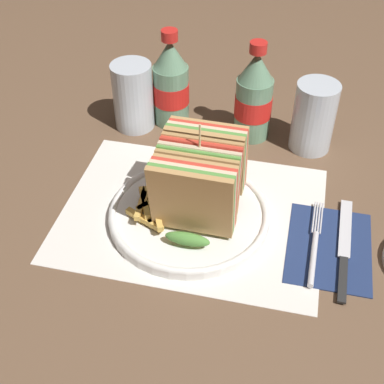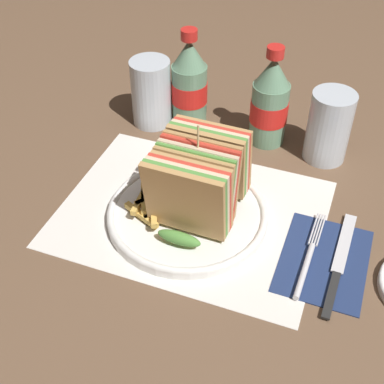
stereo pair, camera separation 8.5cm
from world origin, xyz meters
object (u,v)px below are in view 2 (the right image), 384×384
object	(u,v)px
knife	(339,264)
coke_bottle_near	(189,84)
plate_main	(188,214)
coke_bottle_far	(270,103)
club_sandwich	(198,180)
glass_far	(151,93)
glass_near	(329,127)
fork	(307,261)

from	to	relation	value
knife	coke_bottle_near	xyz separation A→B (m)	(-0.34, 0.28, 0.08)
plate_main	coke_bottle_far	xyz separation A→B (m)	(0.06, 0.25, 0.07)
club_sandwich	glass_far	world-z (taller)	club_sandwich
coke_bottle_far	glass_near	size ratio (longest dim) A/B	1.46
coke_bottle_far	glass_far	xyz separation A→B (m)	(-0.23, -0.02, -0.02)
club_sandwich	glass_far	xyz separation A→B (m)	(-0.18, 0.23, -0.01)
knife	glass_near	bearing A→B (deg)	106.29
knife	club_sandwich	bearing A→B (deg)	175.38
plate_main	coke_bottle_far	distance (m)	0.27
glass_far	knife	bearing A→B (deg)	-31.50
plate_main	glass_near	xyz separation A→B (m)	(0.17, 0.24, 0.06)
plate_main	fork	bearing A→B (deg)	-8.73
club_sandwich	knife	world-z (taller)	club_sandwich
glass_near	knife	bearing A→B (deg)	-74.92
club_sandwich	coke_bottle_far	bearing A→B (deg)	78.86
club_sandwich	glass_near	distance (m)	0.28
knife	glass_far	xyz separation A→B (m)	(-0.41, 0.25, 0.06)
plate_main	fork	xyz separation A→B (m)	(0.20, -0.03, -0.00)
plate_main	knife	bearing A→B (deg)	-3.77
knife	coke_bottle_near	size ratio (longest dim) A/B	1.11
coke_bottle_near	coke_bottle_far	distance (m)	0.16
coke_bottle_near	glass_near	world-z (taller)	coke_bottle_near
fork	knife	world-z (taller)	fork
fork	glass_far	xyz separation A→B (m)	(-0.36, 0.26, 0.06)
fork	coke_bottle_near	distance (m)	0.42
club_sandwich	knife	bearing A→B (deg)	-5.84
plate_main	glass_far	size ratio (longest dim) A/B	1.96
plate_main	glass_near	world-z (taller)	glass_near
plate_main	club_sandwich	bearing A→B (deg)	26.51
coke_bottle_near	coke_bottle_far	xyz separation A→B (m)	(0.16, -0.01, 0.00)
glass_near	plate_main	bearing A→B (deg)	-126.13
fork	knife	size ratio (longest dim) A/B	0.84
glass_far	plate_main	bearing A→B (deg)	-54.94
club_sandwich	glass_near	bearing A→B (deg)	55.40
plate_main	knife	world-z (taller)	plate_main
fork	coke_bottle_far	bearing A→B (deg)	116.88
coke_bottle_far	plate_main	bearing A→B (deg)	-104.00
fork	coke_bottle_far	xyz separation A→B (m)	(-0.14, 0.28, 0.07)
club_sandwich	glass_far	bearing A→B (deg)	128.28
knife	coke_bottle_near	bearing A→B (deg)	141.79
plate_main	fork	size ratio (longest dim) A/B	1.45
fork	glass_near	size ratio (longest dim) A/B	1.35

